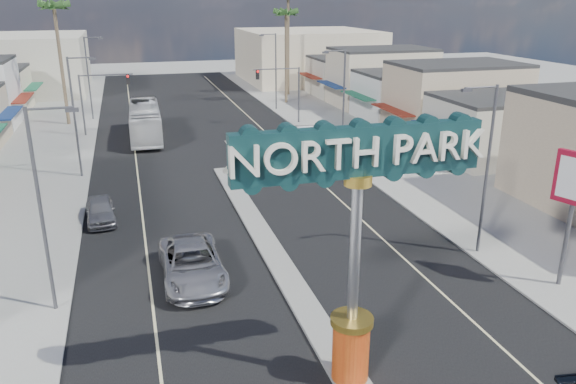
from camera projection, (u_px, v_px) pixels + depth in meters
ground at (220, 166)px, 45.55m from camera, size 160.00×160.00×0.00m
road at (220, 166)px, 45.55m from camera, size 20.00×120.00×0.01m
median_island at (268, 244)px, 31.01m from camera, size 1.30×30.00×0.16m
sidewalk_left at (34, 180)px, 41.88m from camera, size 8.00×120.00×0.12m
sidewalk_right at (378, 153)px, 49.19m from camera, size 8.00×120.00×0.12m
storefront_row_right at (413, 92)px, 62.63m from camera, size 12.00×42.00×6.00m
backdrop_far_left at (12, 64)px, 79.32m from camera, size 20.00×20.00×8.00m
backdrop_far_right at (307, 56)px, 90.81m from camera, size 20.00×20.00×8.00m
gateway_sign at (356, 229)px, 18.17m from camera, size 8.20×1.50×9.15m
traffic_signal_left at (100, 92)px, 54.44m from camera, size 5.09×0.45×6.00m
traffic_signal_right at (282, 84)px, 59.24m from camera, size 5.09×0.45×6.00m
streetlight_l_near at (44, 202)px, 23.01m from camera, size 2.03×0.22×9.00m
streetlight_l_mid at (76, 111)px, 41.16m from camera, size 2.03×0.22×9.00m
streetlight_l_far at (90, 74)px, 61.12m from camera, size 2.03×0.22×9.00m
streetlight_r_near at (485, 163)px, 28.46m from camera, size 2.03×0.22×9.00m
streetlight_r_mid at (342, 98)px, 46.61m from camera, size 2.03×0.22×9.00m
streetlight_r_far at (275, 68)px, 66.57m from camera, size 2.03×0.22×9.00m
palm_left_far at (55, 13)px, 56.52m from camera, size 2.60×2.60×13.10m
palm_right_mid at (286, 18)px, 69.05m from camera, size 2.60×2.60×12.10m
palm_right_far at (288, 2)px, 74.43m from camera, size 2.60×2.60×14.10m
suv_left at (192, 263)px, 27.03m from camera, size 2.91×6.29×1.75m
car_parked_left at (100, 210)px, 34.19m from camera, size 2.00×4.34×1.44m
car_parked_right at (307, 136)px, 52.17m from camera, size 2.31×5.11×1.62m
city_bus at (145, 121)px, 54.07m from camera, size 3.09×11.93×3.30m
bank_pylon_sign at (575, 187)px, 25.08m from camera, size 0.94×1.98×6.45m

